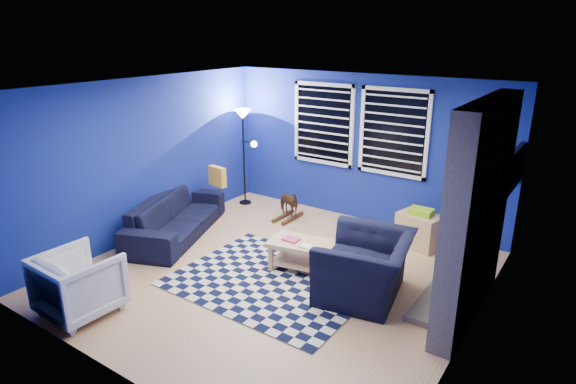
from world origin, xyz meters
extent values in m
plane|color=tan|center=(0.00, 0.00, 0.00)|extent=(5.00, 5.00, 0.00)
plane|color=white|center=(0.00, 0.00, 2.50)|extent=(5.00, 5.00, 0.00)
plane|color=navy|center=(0.00, 2.50, 1.25)|extent=(5.00, 0.00, 5.00)
plane|color=navy|center=(-2.50, 0.00, 1.25)|extent=(0.00, 5.00, 5.00)
plane|color=navy|center=(2.50, 0.00, 1.25)|extent=(0.00, 5.00, 5.00)
cube|color=gray|center=(2.37, 0.50, 1.25)|extent=(0.26, 2.00, 2.50)
cube|color=black|center=(2.23, 0.50, 0.35)|extent=(0.04, 0.70, 0.60)
cube|color=gray|center=(2.10, 0.50, 0.04)|extent=(0.50, 1.20, 0.08)
cube|color=black|center=(-0.75, 2.48, 1.60)|extent=(1.05, 0.02, 1.30)
cube|color=white|center=(-0.75, 2.47, 2.28)|extent=(1.17, 0.05, 0.06)
cube|color=white|center=(-0.75, 2.47, 0.92)|extent=(1.17, 0.05, 0.06)
cube|color=black|center=(0.55, 2.48, 1.60)|extent=(1.05, 0.02, 1.30)
cube|color=white|center=(0.55, 2.47, 2.28)|extent=(1.17, 0.05, 0.06)
cube|color=white|center=(0.55, 2.47, 0.92)|extent=(1.17, 0.05, 0.06)
cube|color=black|center=(2.45, 2.00, 1.40)|extent=(0.06, 1.00, 0.58)
cube|color=black|center=(2.42, 2.00, 1.40)|extent=(0.01, 0.92, 0.50)
cube|color=black|center=(0.07, -0.18, 0.01)|extent=(2.53, 2.04, 0.02)
imported|color=black|center=(-2.10, 0.16, 0.32)|extent=(2.35, 1.60, 0.64)
imported|color=black|center=(1.21, 0.18, 0.39)|extent=(1.38, 1.26, 0.78)
imported|color=gray|center=(-1.35, -2.04, 0.38)|extent=(0.83, 0.86, 0.75)
imported|color=#422415|center=(-1.01, 1.75, 0.30)|extent=(0.41, 0.60, 0.47)
cube|color=tan|center=(0.22, 0.29, 0.40)|extent=(0.98, 0.68, 0.06)
cube|color=tan|center=(0.22, 0.29, 0.12)|extent=(0.88, 0.59, 0.03)
cube|color=#C23764|center=(0.07, 0.24, 0.44)|extent=(0.25, 0.20, 0.03)
cube|color=silver|center=(0.37, 0.17, 0.44)|extent=(0.20, 0.16, 0.03)
cube|color=tan|center=(-0.16, 0.09, 0.19)|extent=(0.07, 0.07, 0.36)
cube|color=tan|center=(0.60, 0.09, 0.19)|extent=(0.07, 0.07, 0.36)
cube|color=tan|center=(-0.16, 0.49, 0.19)|extent=(0.07, 0.07, 0.36)
cube|color=tan|center=(0.60, 0.49, 0.19)|extent=(0.07, 0.07, 0.36)
cube|color=tan|center=(1.28, 1.95, 0.26)|extent=(0.71, 0.55, 0.52)
cube|color=black|center=(1.28, 1.95, 0.26)|extent=(0.61, 0.49, 0.42)
cube|color=#90CD18|center=(1.28, 1.95, 0.57)|extent=(0.39, 0.33, 0.09)
cylinder|color=black|center=(-2.15, 1.96, 0.01)|extent=(0.23, 0.23, 0.03)
cylinder|color=black|center=(-2.15, 1.96, 0.85)|extent=(0.03, 0.03, 1.67)
cone|color=white|center=(-2.15, 1.96, 1.71)|extent=(0.30, 0.30, 0.17)
sphere|color=white|center=(-1.87, 1.92, 1.20)|extent=(0.11, 0.11, 0.11)
cube|color=gold|center=(-1.95, 1.01, 0.81)|extent=(0.36, 0.16, 0.33)
camera|label=1|loc=(3.42, -4.75, 3.16)|focal=30.00mm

